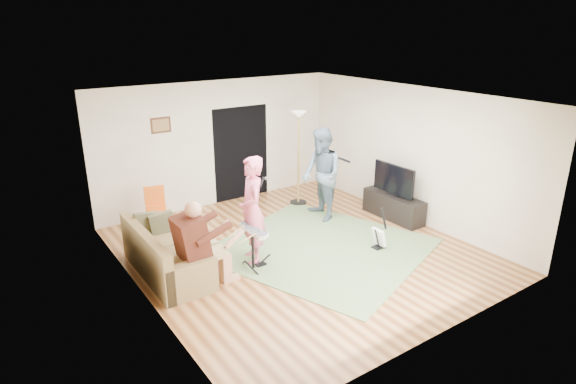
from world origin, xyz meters
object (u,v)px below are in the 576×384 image
object	(u,v)px
torchiere_lamp	(299,141)
drum_kit	(253,251)
guitarist	(321,175)
television	(394,179)
sofa	(162,259)
guitar_spare	(379,237)
dining_chair	(157,218)
tv_cabinet	(393,206)
singer	(252,210)

from	to	relation	value
torchiere_lamp	drum_kit	bearing A→B (deg)	-139.43
guitarist	television	world-z (taller)	guitarist
sofa	drum_kit	xyz separation A→B (m)	(1.29, -0.65, 0.05)
guitar_spare	dining_chair	size ratio (longest dim) A/B	0.84
dining_chair	guitarist	bearing A→B (deg)	-6.81
drum_kit	guitarist	xyz separation A→B (m)	(2.25, 1.07, 0.62)
tv_cabinet	television	world-z (taller)	television
sofa	guitarist	distance (m)	3.63
torchiere_lamp	tv_cabinet	size ratio (longest dim) A/B	1.47
sofa	torchiere_lamp	world-z (taller)	torchiere_lamp
guitar_spare	television	distance (m)	1.62
sofa	torchiere_lamp	xyz separation A→B (m)	(3.68, 1.39, 1.15)
torchiere_lamp	television	size ratio (longest dim) A/B	2.00
guitarist	tv_cabinet	world-z (taller)	guitarist
guitarist	tv_cabinet	size ratio (longest dim) A/B	1.34
tv_cabinet	television	bearing A→B (deg)	-180.00
guitar_spare	singer	bearing A→B (deg)	156.64
sofa	tv_cabinet	size ratio (longest dim) A/B	1.42
sofa	drum_kit	distance (m)	1.44
dining_chair	tv_cabinet	xyz separation A→B (m)	(4.31, -1.97, -0.08)
drum_kit	guitarist	distance (m)	2.57
dining_chair	tv_cabinet	bearing A→B (deg)	-11.00
dining_chair	singer	bearing A→B (deg)	-50.01
drum_kit	dining_chair	xyz separation A→B (m)	(-0.81, 2.20, 0.01)
singer	torchiere_lamp	xyz separation A→B (m)	(2.23, 1.78, 0.50)
singer	guitar_spare	xyz separation A→B (m)	(2.08, -0.90, -0.69)
singer	dining_chair	bearing A→B (deg)	-135.68
sofa	guitar_spare	world-z (taller)	sofa
guitarist	torchiere_lamp	size ratio (longest dim) A/B	0.91
guitar_spare	dining_chair	xyz separation A→B (m)	(-3.04, 2.84, 0.11)
singer	tv_cabinet	bearing A→B (deg)	107.44
television	singer	bearing A→B (deg)	179.50
drum_kit	torchiere_lamp	size ratio (longest dim) A/B	0.36
dining_chair	tv_cabinet	distance (m)	4.74
guitarist	television	xyz separation A→B (m)	(1.20, -0.83, -0.09)
guitarist	guitar_spare	size ratio (longest dim) A/B	2.42
dining_chair	television	world-z (taller)	television
guitar_spare	dining_chair	world-z (taller)	dining_chair
drum_kit	tv_cabinet	world-z (taller)	drum_kit
torchiere_lamp	tv_cabinet	bearing A→B (deg)	-58.47
guitarist	tv_cabinet	xyz separation A→B (m)	(1.25, -0.83, -0.69)
torchiere_lamp	tv_cabinet	xyz separation A→B (m)	(1.11, -1.81, -1.17)
sofa	singer	world-z (taller)	singer
dining_chair	sofa	bearing A→B (deg)	-93.65
sofa	television	distance (m)	4.79
guitar_spare	television	size ratio (longest dim) A/B	0.76
guitar_spare	torchiere_lamp	size ratio (longest dim) A/B	0.38
guitar_spare	dining_chair	bearing A→B (deg)	136.97
drum_kit	torchiere_lamp	bearing A→B (deg)	40.57
guitarist	torchiere_lamp	distance (m)	1.10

